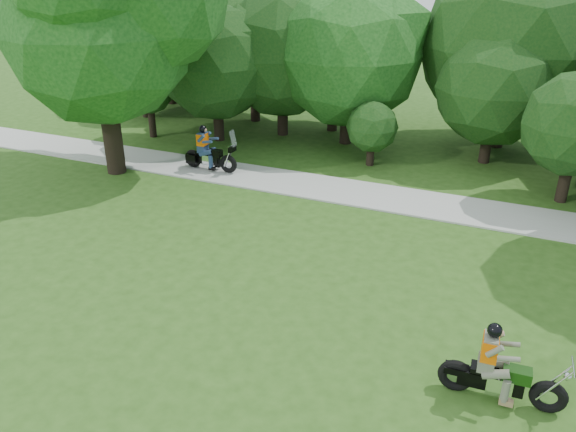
% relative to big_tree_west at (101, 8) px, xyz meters
% --- Properties ---
extents(ground, '(100.00, 100.00, 0.00)m').
position_rel_big_tree_west_xyz_m(ground, '(10.54, -6.85, -5.76)').
color(ground, '#284C15').
rests_on(ground, ground).
extents(walkway, '(60.00, 2.20, 0.06)m').
position_rel_big_tree_west_xyz_m(walkway, '(10.54, 1.15, -5.73)').
color(walkway, '#A7A7A1').
rests_on(walkway, ground).
extents(tree_line, '(38.73, 12.32, 7.74)m').
position_rel_big_tree_west_xyz_m(tree_line, '(10.82, 7.84, -2.11)').
color(tree_line, black).
rests_on(tree_line, ground).
extents(big_tree_west, '(8.64, 6.56, 9.96)m').
position_rel_big_tree_west_xyz_m(big_tree_west, '(0.00, 0.00, 0.00)').
color(big_tree_west, black).
rests_on(big_tree_west, ground).
extents(chopper_motorcycle, '(2.23, 0.59, 1.59)m').
position_rel_big_tree_west_xyz_m(chopper_motorcycle, '(14.02, -7.20, -5.17)').
color(chopper_motorcycle, black).
rests_on(chopper_motorcycle, ground).
extents(touring_motorcycle, '(2.21, 0.63, 1.68)m').
position_rel_big_tree_west_xyz_m(touring_motorcycle, '(3.10, 1.10, -5.08)').
color(touring_motorcycle, black).
rests_on(touring_motorcycle, walkway).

